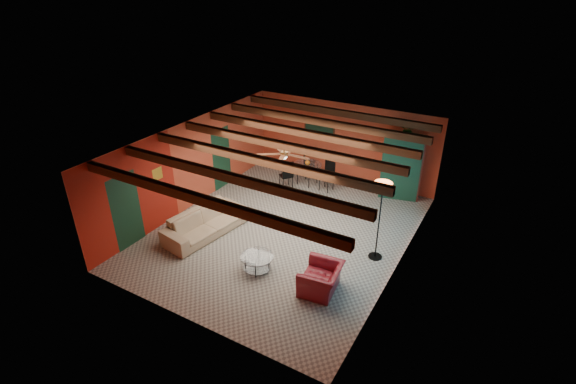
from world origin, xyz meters
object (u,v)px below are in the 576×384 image
Objects in this scene: sofa at (205,223)px; vase at (308,154)px; floor_lamp at (379,221)px; potted_plant at (408,130)px; armoire at (403,167)px; armchair at (321,279)px; dining_table at (307,170)px; coffee_table at (257,263)px.

sofa is 4.37m from vase.
potted_plant reaches higher than floor_lamp.
armoire is 11.21× the size of vase.
vase is (-3.48, 2.90, 0.02)m from floor_lamp.
armchair is 5.52m from dining_table.
dining_table is at bearing 179.41° from armoire.
sofa is at bearing -129.39° from potted_plant.
armoire is at bearing 71.22° from coffee_table.
dining_table is 0.90× the size of floor_lamp.
sofa is at bearing 162.89° from coffee_table.
potted_plant is at bearing 13.29° from vase.
coffee_table is 5.93m from armoire.
floor_lamp is (0.45, -3.61, 0.06)m from armoire.
vase is at bearing -156.43° from armchair.
sofa is 1.20× the size of armoire.
coffee_table is at bearing -93.64° from armchair.
vase is at bearing -166.71° from potted_plant.
dining_table is 10.73× the size of vase.
dining_table is 0.59m from vase.
coffee_table is at bearing -76.81° from vase.
dining_table is at bearing 140.19° from floor_lamp.
vase is at bearing 0.00° from dining_table.
vase is (-3.03, -0.72, 0.09)m from armoire.
potted_plant is 2.60× the size of vase.
armoire is 4.31× the size of potted_plant.
sofa reaches higher than coffee_table.
coffee_table is 0.38× the size of floor_lamp.
sofa is 2.24m from coffee_table.
coffee_table is (2.14, -0.66, -0.15)m from sofa.
potted_plant is at bearing -30.11° from sofa.
armchair is at bearing -106.10° from armoire.
coffee_table is at bearing -76.81° from dining_table.
sofa is 1.26× the size of dining_table.
vase is at bearing 103.19° from coffee_table.
floor_lamp is 4.57× the size of potted_plant.
vase is at bearing 179.41° from armoire.
dining_table is 4.56m from floor_lamp.
floor_lamp reaches higher than armchair.
potted_plant is at bearing 13.29° from dining_table.
floor_lamp is 11.89× the size of vase.
armchair is 2.12× the size of potted_plant.
potted_plant is (1.89, 5.57, 2.05)m from coffee_table.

